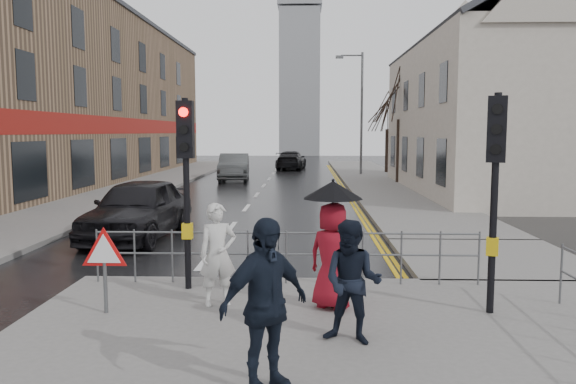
# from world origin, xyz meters

# --- Properties ---
(ground) EXTENTS (120.00, 120.00, 0.00)m
(ground) POSITION_xyz_m (0.00, 0.00, 0.00)
(ground) COLOR black
(ground) RESTS_ON ground
(left_pavement) EXTENTS (4.00, 44.00, 0.14)m
(left_pavement) POSITION_xyz_m (-6.50, 23.00, 0.07)
(left_pavement) COLOR #605E5B
(left_pavement) RESTS_ON ground
(right_pavement) EXTENTS (4.00, 40.00, 0.14)m
(right_pavement) POSITION_xyz_m (6.50, 25.00, 0.07)
(right_pavement) COLOR #605E5B
(right_pavement) RESTS_ON ground
(pavement_bridge_right) EXTENTS (4.00, 4.20, 0.14)m
(pavement_bridge_right) POSITION_xyz_m (6.50, 3.00, 0.07)
(pavement_bridge_right) COLOR #605E5B
(pavement_bridge_right) RESTS_ON ground
(building_left_terrace) EXTENTS (8.00, 42.00, 10.00)m
(building_left_terrace) POSITION_xyz_m (-12.00, 22.00, 5.00)
(building_left_terrace) COLOR #84664C
(building_left_terrace) RESTS_ON ground
(building_right_cream) EXTENTS (9.00, 16.40, 10.10)m
(building_right_cream) POSITION_xyz_m (12.00, 18.00, 4.78)
(building_right_cream) COLOR beige
(building_right_cream) RESTS_ON ground
(church_tower) EXTENTS (5.00, 5.00, 18.00)m
(church_tower) POSITION_xyz_m (1.50, 62.00, 9.00)
(church_tower) COLOR gray
(church_tower) RESTS_ON ground
(traffic_signal_near_left) EXTENTS (0.28, 0.27, 3.40)m
(traffic_signal_near_left) POSITION_xyz_m (0.20, 0.20, 2.46)
(traffic_signal_near_left) COLOR black
(traffic_signal_near_left) RESTS_ON near_pavement
(traffic_signal_near_right) EXTENTS (0.34, 0.33, 3.40)m
(traffic_signal_near_right) POSITION_xyz_m (5.20, -1.00, 2.46)
(traffic_signal_near_right) COLOR black
(traffic_signal_near_right) RESTS_ON near_pavement
(guard_railing_front) EXTENTS (7.14, 0.04, 1.00)m
(guard_railing_front) POSITION_xyz_m (1.95, 0.60, 0.86)
(guard_railing_front) COLOR #595B5E
(guard_railing_front) RESTS_ON near_pavement
(warning_sign) EXTENTS (0.80, 0.07, 1.35)m
(warning_sign) POSITION_xyz_m (-0.80, -1.21, 1.04)
(warning_sign) COLOR #595B5E
(warning_sign) RESTS_ON near_pavement
(street_lamp) EXTENTS (1.83, 0.25, 8.00)m
(street_lamp) POSITION_xyz_m (5.82, 28.00, 4.71)
(street_lamp) COLOR #595B5E
(street_lamp) RESTS_ON right_pavement
(tree_near) EXTENTS (2.40, 2.40, 6.58)m
(tree_near) POSITION_xyz_m (7.50, 22.00, 5.14)
(tree_near) COLOR black
(tree_near) RESTS_ON right_pavement
(tree_far) EXTENTS (2.40, 2.40, 5.64)m
(tree_far) POSITION_xyz_m (8.00, 30.00, 4.42)
(tree_far) COLOR black
(tree_far) RESTS_ON right_pavement
(pedestrian_a) EXTENTS (0.71, 0.60, 1.67)m
(pedestrian_a) POSITION_xyz_m (0.89, -0.73, 0.98)
(pedestrian_a) COLOR beige
(pedestrian_a) RESTS_ON near_pavement
(pedestrian_b) EXTENTS (0.96, 0.85, 1.66)m
(pedestrian_b) POSITION_xyz_m (2.94, -2.33, 0.97)
(pedestrian_b) COLOR black
(pedestrian_b) RESTS_ON near_pavement
(pedestrian_with_umbrella) EXTENTS (0.99, 0.96, 2.05)m
(pedestrian_with_umbrella) POSITION_xyz_m (2.74, -0.85, 1.26)
(pedestrian_with_umbrella) COLOR maroon
(pedestrian_with_umbrella) RESTS_ON near_pavement
(pedestrian_d) EXTENTS (1.16, 1.08, 1.91)m
(pedestrian_d) POSITION_xyz_m (1.88, -3.77, 1.10)
(pedestrian_d) COLOR black
(pedestrian_d) RESTS_ON near_pavement
(car_parked) EXTENTS (2.32, 5.04, 1.67)m
(car_parked) POSITION_xyz_m (-2.32, 5.61, 0.84)
(car_parked) COLOR black
(car_parked) RESTS_ON ground
(car_mid) EXTENTS (2.10, 5.06, 1.63)m
(car_mid) POSITION_xyz_m (-2.07, 24.43, 0.81)
(car_mid) COLOR #494D4E
(car_mid) RESTS_ON ground
(car_far) EXTENTS (2.49, 5.15, 1.45)m
(car_far) POSITION_xyz_m (1.15, 34.55, 0.72)
(car_far) COLOR black
(car_far) RESTS_ON ground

